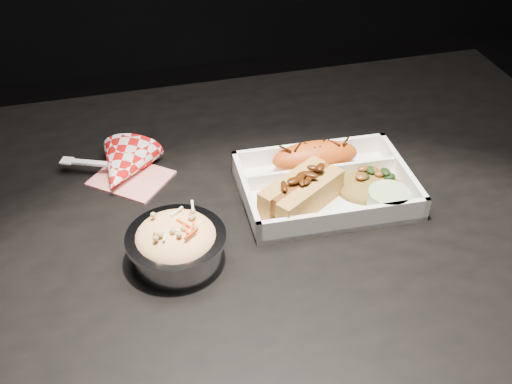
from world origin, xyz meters
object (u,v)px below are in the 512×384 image
at_px(fried_pastry, 315,157).
at_px(food_tray, 325,189).
at_px(foil_coleslaw_cup, 176,242).
at_px(dining_table, 251,252).
at_px(hotdog, 301,191).
at_px(napkin_fork, 123,168).

bearing_deg(fried_pastry, food_tray, -92.38).
distance_m(fried_pastry, foil_coleslaw_cup, 0.28).
bearing_deg(dining_table, foil_coleslaw_cup, -144.58).
relative_size(hotdog, napkin_fork, 0.79).
height_order(food_tray, fried_pastry, fried_pastry).
bearing_deg(food_tray, dining_table, -177.57).
relative_size(fried_pastry, hotdog, 0.98).
height_order(food_tray, napkin_fork, napkin_fork).
bearing_deg(food_tray, foil_coleslaw_cup, -157.52).
relative_size(dining_table, napkin_fork, 6.84).
bearing_deg(hotdog, dining_table, 127.06).
distance_m(dining_table, food_tray, 0.15).
relative_size(dining_table, hotdog, 8.68).
xyz_separation_m(food_tray, napkin_fork, (-0.29, 0.12, 0.01)).
xyz_separation_m(food_tray, fried_pastry, (0.00, 0.06, 0.02)).
bearing_deg(dining_table, hotdog, -19.79).
distance_m(food_tray, napkin_fork, 0.31).
xyz_separation_m(fried_pastry, napkin_fork, (-0.29, 0.07, -0.01)).
relative_size(dining_table, food_tray, 4.66).
relative_size(dining_table, fried_pastry, 8.82).
bearing_deg(fried_pastry, dining_table, -154.76).
xyz_separation_m(food_tray, foil_coleslaw_cup, (-0.24, -0.09, 0.02)).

